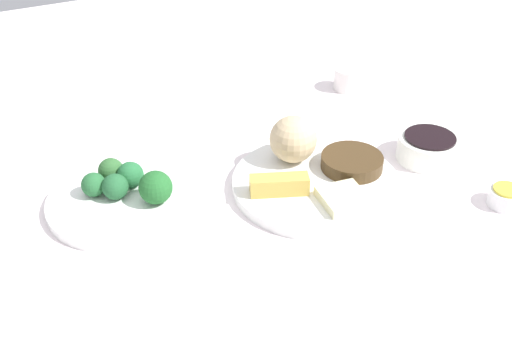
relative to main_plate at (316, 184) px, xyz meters
name	(u,v)px	position (x,y,z in m)	size (l,w,h in m)	color
tabletop	(296,187)	(-0.03, -0.02, -0.02)	(2.20, 2.20, 0.02)	white
main_plate	(316,184)	(0.00, 0.00, 0.00)	(0.27, 0.27, 0.02)	white
rice_scoop	(293,139)	(-0.07, 0.00, 0.05)	(0.08, 0.08, 0.08)	#C9B085
spring_roll	(279,185)	(0.00, -0.07, 0.02)	(0.09, 0.03, 0.03)	gold
crab_rangoon_wonton	(343,198)	(0.07, 0.00, 0.02)	(0.07, 0.07, 0.02)	beige
stir_fry_heap	(352,162)	(0.00, 0.07, 0.02)	(0.10, 0.10, 0.02)	#433019
broccoli_plate	(124,200)	(-0.10, -0.29, 0.00)	(0.23, 0.23, 0.01)	white
broccoli_floret_0	(115,187)	(-0.11, -0.30, 0.03)	(0.04, 0.04, 0.04)	#235C32
broccoli_floret_1	(111,170)	(-0.15, -0.29, 0.03)	(0.04, 0.04, 0.04)	#2F612F
broccoli_floret_2	(156,187)	(-0.07, -0.24, 0.03)	(0.05, 0.05, 0.05)	#216129
broccoli_floret_3	(94,185)	(-0.13, -0.32, 0.03)	(0.04, 0.04, 0.04)	#256133
broccoli_floret_4	(130,175)	(-0.12, -0.27, 0.03)	(0.04, 0.04, 0.04)	#256837
soy_sauce_bowl	(428,148)	(0.02, 0.22, 0.01)	(0.11, 0.11, 0.04)	white
soy_sauce_bowl_liquid	(430,137)	(0.02, 0.22, 0.04)	(0.09, 0.09, 0.00)	black
sauce_ramekin_hot_mustard	(506,198)	(0.17, 0.23, 0.01)	(0.05, 0.05, 0.03)	white
sauce_ramekin_hot_mustard_liquid	(508,190)	(0.17, 0.23, 0.02)	(0.04, 0.04, 0.00)	yellow
teacup	(348,79)	(-0.28, 0.26, 0.02)	(0.06, 0.06, 0.05)	white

